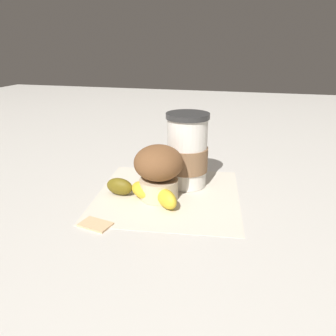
% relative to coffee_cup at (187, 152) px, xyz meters
% --- Properties ---
extents(ground_plane, '(3.00, 3.00, 0.00)m').
position_rel_coffee_cup_xyz_m(ground_plane, '(0.06, -0.02, -0.07)').
color(ground_plane, beige).
extents(paper_napkin, '(0.30, 0.30, 0.00)m').
position_rel_coffee_cup_xyz_m(paper_napkin, '(0.06, -0.02, -0.07)').
color(paper_napkin, beige).
rests_on(paper_napkin, ground_plane).
extents(coffee_cup, '(0.08, 0.08, 0.15)m').
position_rel_coffee_cup_xyz_m(coffee_cup, '(0.00, 0.00, 0.00)').
color(coffee_cup, silver).
rests_on(coffee_cup, paper_napkin).
extents(muffin, '(0.09, 0.09, 0.10)m').
position_rel_coffee_cup_xyz_m(muffin, '(0.07, -0.04, -0.01)').
color(muffin, beige).
rests_on(muffin, paper_napkin).
extents(banana, '(0.08, 0.16, 0.03)m').
position_rel_coffee_cup_xyz_m(banana, '(0.09, -0.06, -0.05)').
color(banana, gold).
rests_on(banana, paper_napkin).
extents(sugar_packet, '(0.04, 0.06, 0.01)m').
position_rel_coffee_cup_xyz_m(sugar_packet, '(0.20, -0.11, -0.07)').
color(sugar_packet, '#E0B27F').
rests_on(sugar_packet, ground_plane).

